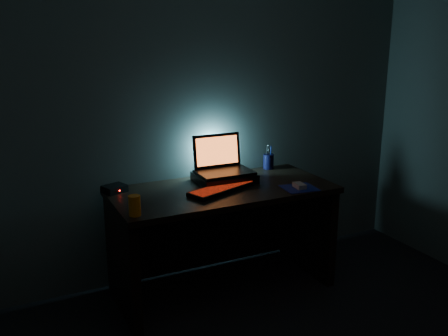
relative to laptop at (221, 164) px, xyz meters
name	(u,v)px	position (x,y,z in m)	size (l,w,h in m)	color
room	(413,178)	(-0.08, -1.80, 0.38)	(3.50, 4.00, 2.50)	black
desk	(219,221)	(-0.08, -0.13, -0.38)	(1.50, 0.70, 0.75)	black
riser	(224,178)	(0.00, -0.05, -0.09)	(0.40, 0.30, 0.06)	black
laptop	(221,164)	(0.00, 0.00, 0.00)	(0.38, 0.29, 0.26)	black
keyboard	(222,189)	(-0.11, -0.23, -0.11)	(0.52, 0.32, 0.03)	black
mousepad	(299,188)	(0.39, -0.41, -0.12)	(0.22, 0.20, 0.00)	navy
mouse	(299,186)	(0.39, -0.41, -0.10)	(0.06, 0.10, 0.03)	gray
pen_cup	(269,161)	(0.46, 0.11, -0.06)	(0.08, 0.08, 0.11)	black
juice_glass	(135,206)	(-0.76, -0.43, -0.06)	(0.07, 0.07, 0.12)	orange
router	(115,189)	(-0.76, 0.05, -0.10)	(0.17, 0.15, 0.05)	black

